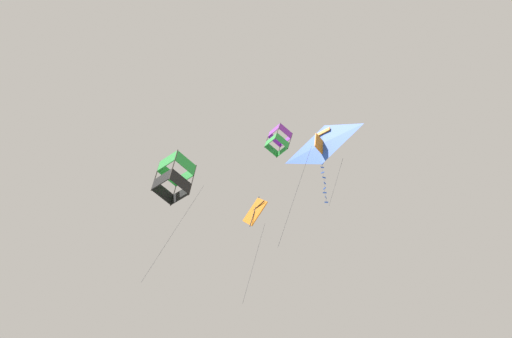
{
  "coord_description": "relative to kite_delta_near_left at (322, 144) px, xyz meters",
  "views": [
    {
      "loc": [
        20.73,
        2.3,
        14.78
      ],
      "look_at": [
        -2.94,
        1.08,
        34.3
      ],
      "focal_mm": 44.43,
      "sensor_mm": 36.0,
      "label": 1
    }
  ],
  "objects": [
    {
      "name": "kite_box_mid_left",
      "position": [
        2.6,
        -2.13,
        -2.04
      ],
      "size": [
        2.31,
        2.1,
        7.34
      ],
      "rotation": [
        0.29,
        0.0,
        3.88
      ],
      "color": "purple"
    },
    {
      "name": "kite_diamond_near_right",
      "position": [
        -1.37,
        -3.4,
        -3.02
      ],
      "size": [
        1.73,
        1.32,
        6.48
      ],
      "rotation": [
        0.31,
        0.0,
        4.09
      ],
      "color": "orange"
    },
    {
      "name": "kite_box_far_centre",
      "position": [
        -1.96,
        -7.65,
        -0.26
      ],
      "size": [
        3.03,
        2.77,
        8.39
      ],
      "rotation": [
        0.16,
        0.0,
        4.03
      ],
      "color": "green"
    },
    {
      "name": "kite_delta_near_left",
      "position": [
        0.0,
        0.0,
        0.0
      ],
      "size": [
        2.36,
        2.98,
        5.68
      ],
      "rotation": [
        0.19,
        0.0,
        4.08
      ],
      "color": "blue"
    }
  ]
}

